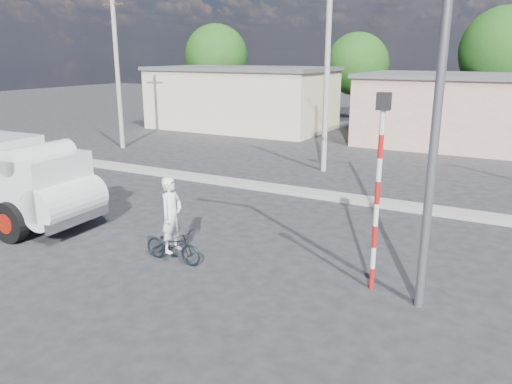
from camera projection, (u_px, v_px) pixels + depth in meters
The scene contains 9 objects.
ground_plane at pixel (216, 284), 11.45m from camera, with size 120.00×120.00×0.00m, color #262628.
median at pixel (335, 197), 18.20m from camera, with size 40.00×0.80×0.16m, color #99968E.
truck at pixel (1, 177), 15.32m from camera, with size 6.49×2.78×2.65m.
bicycle at pixel (173, 246), 12.60m from camera, with size 0.58×1.66×0.87m, color black.
cyclist at pixel (172, 226), 12.46m from camera, with size 0.69×0.46×1.91m, color white.
traffic_pole at pixel (379, 177), 10.55m from camera, with size 0.28×0.18×4.36m.
streetlight at pixel (433, 62), 9.23m from camera, with size 2.34×0.22×9.00m.
building_row at pixel (437, 107), 29.00m from camera, with size 37.80×7.30×4.44m.
utility_poles at pixel (456, 82), 19.02m from camera, with size 35.40×0.24×8.00m.
Camera 1 is at (5.81, -8.75, 5.12)m, focal length 35.00 mm.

